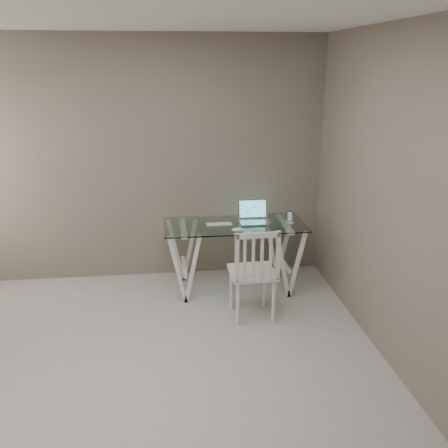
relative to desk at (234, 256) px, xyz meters
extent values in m
plane|color=#A9A6A2|center=(-0.93, -1.74, -0.38)|extent=(4.50, 4.50, 0.00)
cube|color=white|center=(-0.93, -1.74, 2.32)|extent=(4.00, 4.50, 0.02)
cube|color=#716659|center=(-0.93, 0.51, 0.97)|extent=(4.00, 0.02, 2.70)
cube|color=#716659|center=(1.07, -1.74, 0.97)|extent=(0.02, 4.50, 2.70)
cube|color=silver|center=(0.00, 0.00, 0.36)|extent=(1.50, 0.70, 0.01)
cube|color=silver|center=(-0.55, 0.00, -0.02)|extent=(0.24, 0.62, 0.72)
cube|color=silver|center=(0.55, 0.00, -0.02)|extent=(0.24, 0.62, 0.72)
cube|color=silver|center=(0.09, -0.64, 0.07)|extent=(0.45, 0.45, 0.04)
cylinder|color=silver|center=(-0.08, -0.82, -0.16)|extent=(0.04, 0.04, 0.44)
cylinder|color=silver|center=(0.27, -0.80, -0.16)|extent=(0.04, 0.04, 0.44)
cylinder|color=silver|center=(-0.10, -0.47, -0.16)|extent=(0.04, 0.04, 0.44)
cylinder|color=silver|center=(0.25, -0.46, -0.16)|extent=(0.04, 0.04, 0.44)
cube|color=silver|center=(0.10, -0.84, 0.31)|extent=(0.43, 0.05, 0.48)
cube|color=#B5B5B9|center=(0.22, 0.02, 0.37)|extent=(0.32, 0.22, 0.01)
cube|color=#19D899|center=(0.22, 0.16, 0.48)|extent=(0.32, 0.06, 0.21)
cube|color=silver|center=(-0.17, 0.00, 0.37)|extent=(0.29, 0.12, 0.01)
ellipsoid|color=white|center=(0.00, -0.24, 0.38)|extent=(0.12, 0.07, 0.04)
cube|color=white|center=(0.60, -0.02, 0.37)|extent=(0.07, 0.07, 0.02)
cube|color=black|center=(0.60, -0.01, 0.43)|extent=(0.06, 0.03, 0.11)
camera|label=1|loc=(-0.73, -5.01, 2.00)|focal=40.00mm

